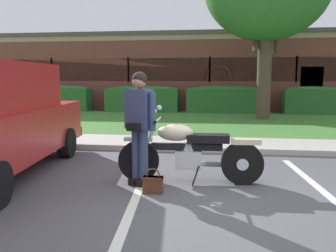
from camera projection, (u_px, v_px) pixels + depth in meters
ground_plane at (215, 197)px, 4.93m from camera, size 140.00×140.00×0.00m
curb_strip at (216, 150)px, 7.84m from camera, size 60.00×0.20×0.12m
concrete_walk at (217, 144)px, 8.68m from camera, size 60.00×1.50×0.08m
grass_lawn at (217, 123)px, 12.73m from camera, size 60.00×6.75×0.06m
stall_stripe_0 at (139, 189)px, 5.27m from camera, size 0.54×4.39×0.01m
stall_stripe_1 at (330, 197)px, 4.91m from camera, size 0.54×4.39×0.01m
motorcycle at (196, 152)px, 5.57m from camera, size 2.24×0.82×1.18m
rider_person at (140, 120)px, 5.37m from camera, size 0.52×0.39×1.70m
handbag at (153, 183)px, 5.08m from camera, size 0.28×0.13×0.36m
hedge_left at (65, 98)px, 17.26m from camera, size 2.43×0.90×1.24m
hedge_center_left at (142, 98)px, 16.74m from camera, size 3.37×0.90×1.24m
hedge_center_right at (224, 99)px, 16.22m from camera, size 3.38×0.90×1.24m
hedge_right at (312, 100)px, 15.70m from camera, size 2.42×0.90×1.24m
brick_building at (212, 73)px, 21.88m from camera, size 23.32×10.12×3.82m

